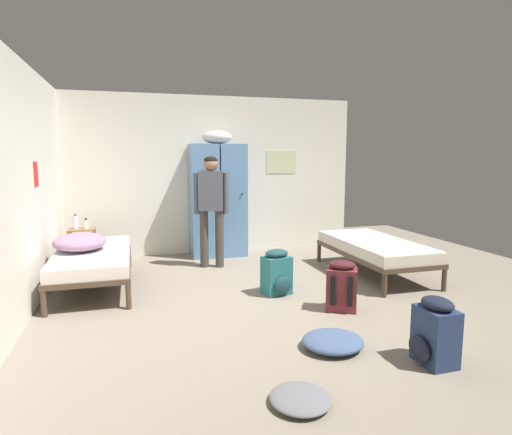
% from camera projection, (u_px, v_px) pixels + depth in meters
% --- Properties ---
extents(ground_plane, '(9.06, 9.06, 0.00)m').
position_uv_depth(ground_plane, '(263.00, 304.00, 4.82)').
color(ground_plane, gray).
extents(room_backdrop, '(4.96, 5.72, 2.66)m').
position_uv_depth(room_backdrop, '(137.00, 181.00, 5.55)').
color(room_backdrop, silver).
rests_on(room_backdrop, ground_plane).
extents(locker_bank, '(0.90, 0.55, 2.07)m').
position_uv_depth(locker_bank, '(218.00, 198.00, 7.11)').
color(locker_bank, '#5B84B2').
rests_on(locker_bank, ground_plane).
extents(shelf_unit, '(0.38, 0.30, 0.57)m').
position_uv_depth(shelf_unit, '(83.00, 243.00, 6.49)').
color(shelf_unit, brown).
rests_on(shelf_unit, ground_plane).
extents(bed_left_rear, '(0.90, 1.90, 0.49)m').
position_uv_depth(bed_left_rear, '(93.00, 258.00, 5.38)').
color(bed_left_rear, '#473828').
rests_on(bed_left_rear, ground_plane).
extents(bed_right, '(0.90, 1.90, 0.49)m').
position_uv_depth(bed_right, '(374.00, 248.00, 6.01)').
color(bed_right, '#473828').
rests_on(bed_right, ground_plane).
extents(bedding_heap, '(0.63, 0.68, 0.21)m').
position_uv_depth(bedding_heap, '(80.00, 242.00, 5.33)').
color(bedding_heap, gray).
rests_on(bedding_heap, bed_left_rear).
extents(person_traveler, '(0.50, 0.31, 1.65)m').
position_uv_depth(person_traveler, '(211.00, 201.00, 6.33)').
color(person_traveler, '#3D3833').
rests_on(person_traveler, ground_plane).
extents(water_bottle, '(0.07, 0.07, 0.23)m').
position_uv_depth(water_bottle, '(76.00, 222.00, 6.44)').
color(water_bottle, white).
rests_on(water_bottle, shelf_unit).
extents(lotion_bottle, '(0.06, 0.06, 0.16)m').
position_uv_depth(lotion_bottle, '(86.00, 224.00, 6.43)').
color(lotion_bottle, white).
rests_on(lotion_bottle, shelf_unit).
extents(backpack_maroon, '(0.40, 0.41, 0.55)m').
position_uv_depth(backpack_maroon, '(342.00, 286.00, 4.63)').
color(backpack_maroon, maroon).
rests_on(backpack_maroon, ground_plane).
extents(backpack_teal, '(0.37, 0.38, 0.55)m').
position_uv_depth(backpack_teal, '(277.00, 273.00, 5.15)').
color(backpack_teal, '#23666B').
rests_on(backpack_teal, ground_plane).
extents(backpack_navy, '(0.34, 0.32, 0.55)m').
position_uv_depth(backpack_navy, '(435.00, 333.00, 3.41)').
color(backpack_navy, navy).
rests_on(backpack_navy, ground_plane).
extents(clothes_pile_denim, '(0.54, 0.51, 0.13)m').
position_uv_depth(clothes_pile_denim, '(333.00, 341.00, 3.71)').
color(clothes_pile_denim, '#42567A').
rests_on(clothes_pile_denim, ground_plane).
extents(clothes_pile_grey, '(0.42, 0.43, 0.08)m').
position_uv_depth(clothes_pile_grey, '(300.00, 398.00, 2.87)').
color(clothes_pile_grey, slate).
rests_on(clothes_pile_grey, ground_plane).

